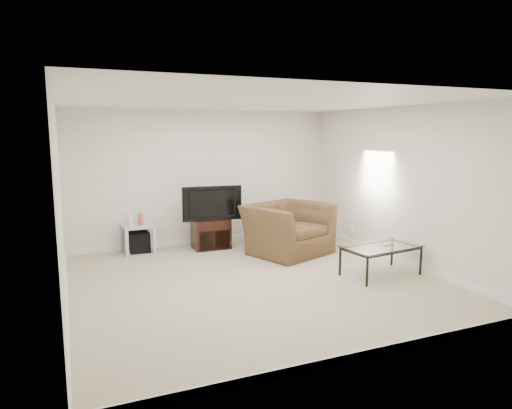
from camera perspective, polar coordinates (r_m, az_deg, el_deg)
name	(u,v)px	position (r m, az deg, el deg)	size (l,w,h in m)	color
floor	(256,281)	(6.58, 0.04, -9.55)	(5.00, 5.00, 0.00)	tan
ceiling	(256,102)	(6.25, 0.05, 12.74)	(5.00, 5.00, 0.00)	white
wall_back	(205,178)	(8.64, -6.43, 3.33)	(5.00, 0.02, 2.50)	silver
wall_left	(60,205)	(5.81, -23.32, -0.07)	(0.02, 5.00, 2.50)	silver
wall_right	(401,186)	(7.61, 17.67, 2.22)	(0.02, 5.00, 2.50)	silver
plate_back	(128,181)	(8.34, -15.68, 2.86)	(0.12, 0.02, 0.12)	white
plate_right_switch	(344,177)	(8.88, 10.91, 3.38)	(0.02, 0.09, 0.13)	white
plate_right_outlet	(351,229)	(8.77, 11.81, -2.99)	(0.02, 0.08, 0.12)	white
tv_stand	(211,234)	(8.35, -5.66, -3.65)	(0.65, 0.45, 0.54)	black
dvd_player	(211,224)	(8.28, -5.60, -2.49)	(0.35, 0.25, 0.05)	black
television	(211,202)	(8.22, -5.66, 0.25)	(1.00, 0.20, 0.62)	black
side_table	(138,238)	(8.31, -14.57, -4.11)	(0.52, 0.52, 0.50)	silver
subwoofer	(139,242)	(8.35, -14.38, -4.55)	(0.34, 0.34, 0.34)	black
game_console	(130,219)	(8.19, -15.50, -1.73)	(0.05, 0.17, 0.23)	white
game_case	(141,219)	(8.23, -14.21, -1.73)	(0.05, 0.15, 0.20)	#CC4C4C
recliner	(288,221)	(7.93, 4.00, -2.01)	(1.33, 0.86, 1.16)	brown
coffee_table	(381,260)	(7.02, 15.30, -6.77)	(1.14, 0.64, 0.45)	black
remote	(388,244)	(7.03, 16.17, -4.81)	(0.18, 0.05, 0.02)	#B2B2B7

